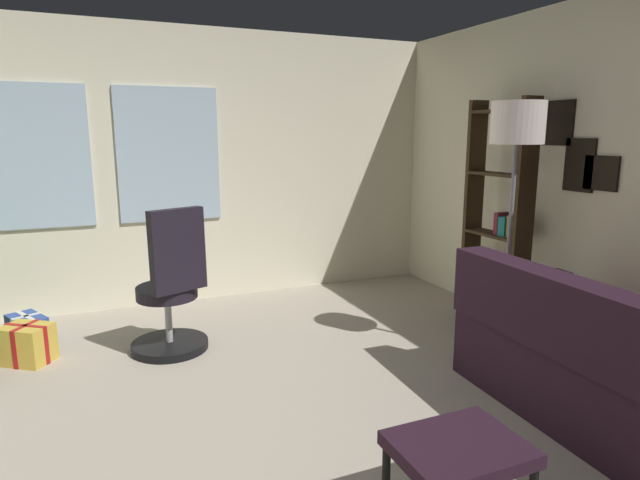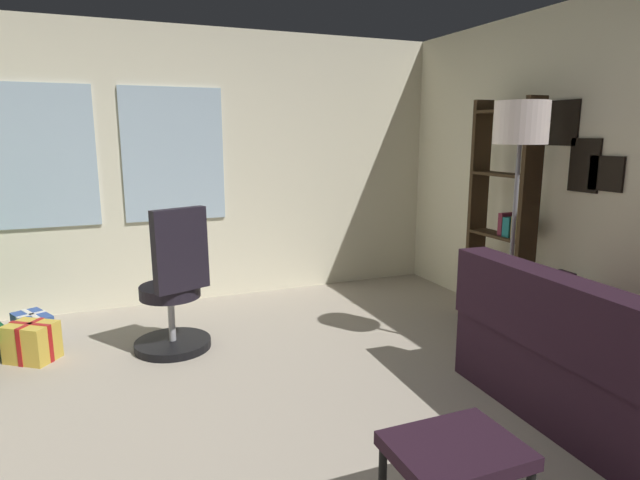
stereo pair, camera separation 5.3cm
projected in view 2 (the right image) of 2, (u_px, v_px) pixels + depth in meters
The scene contains 8 objects.
ground_plane at pixel (227, 463), 2.68m from camera, with size 5.51×5.30×0.10m, color #A99E8D.
wall_back_with_windows at pixel (156, 168), 4.86m from camera, with size 5.51×0.12×2.53m.
footstool at pixel (455, 455), 2.14m from camera, with size 0.52×0.41×0.36m.
gift_box_gold at pixel (32, 342), 3.76m from camera, with size 0.39×0.37×0.28m.
gift_box_blue at pixel (33, 328), 4.11m from camera, with size 0.33×0.39×0.22m.
office_chair at pixel (174, 297), 3.87m from camera, with size 0.56×0.57×1.08m.
bookshelf at pixel (502, 229), 4.38m from camera, with size 0.18×0.64×1.86m.
floor_lamp at pixel (520, 143), 3.52m from camera, with size 0.35×0.35×1.79m.
Camera 2 is at (-0.47, -2.41, 1.58)m, focal length 29.81 mm.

